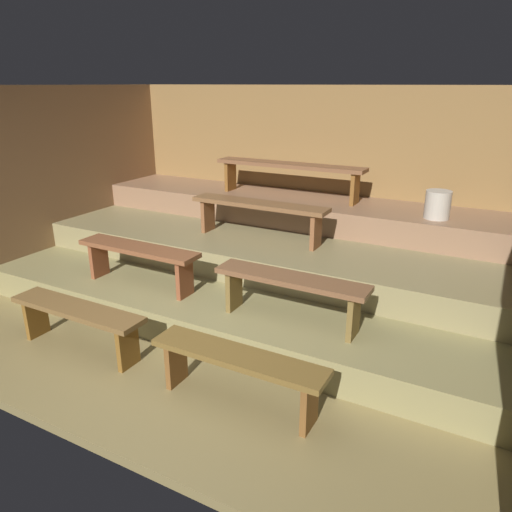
% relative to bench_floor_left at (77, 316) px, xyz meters
% --- Properties ---
extents(ground, '(6.43, 4.85, 0.08)m').
position_rel_bench_floor_left_xyz_m(ground, '(0.86, 1.55, -0.39)').
color(ground, olive).
extents(wall_back, '(6.43, 0.06, 2.37)m').
position_rel_bench_floor_left_xyz_m(wall_back, '(0.86, 3.60, 0.83)').
color(wall_back, brown).
rests_on(wall_back, ground).
extents(wall_left, '(0.06, 4.85, 2.37)m').
position_rel_bench_floor_left_xyz_m(wall_left, '(-1.98, 1.55, 0.83)').
color(wall_left, brown).
rests_on(wall_left, ground).
extents(platform_lower, '(5.63, 3.14, 0.32)m').
position_rel_bench_floor_left_xyz_m(platform_lower, '(0.86, 2.00, -0.20)').
color(platform_lower, olive).
rests_on(platform_lower, ground).
extents(platform_middle, '(5.63, 2.17, 0.32)m').
position_rel_bench_floor_left_xyz_m(platform_middle, '(0.86, 2.49, 0.12)').
color(platform_middle, olive).
rests_on(platform_middle, platform_lower).
extents(platform_upper, '(5.63, 1.02, 0.32)m').
position_rel_bench_floor_left_xyz_m(platform_upper, '(0.86, 3.06, 0.43)').
color(platform_upper, '#886348').
rests_on(platform_upper, platform_middle).
extents(bench_floor_left, '(1.43, 0.30, 0.45)m').
position_rel_bench_floor_left_xyz_m(bench_floor_left, '(0.00, 0.00, 0.00)').
color(bench_floor_left, brown).
rests_on(bench_floor_left, ground).
extents(bench_floor_right, '(1.43, 0.30, 0.45)m').
position_rel_bench_floor_left_xyz_m(bench_floor_right, '(1.72, 0.00, 0.00)').
color(bench_floor_right, brown).
rests_on(bench_floor_right, ground).
extents(bench_lower_left, '(1.43, 0.30, 0.45)m').
position_rel_bench_floor_left_xyz_m(bench_lower_left, '(-0.02, 0.90, 0.32)').
color(bench_lower_left, brown).
rests_on(bench_lower_left, platform_lower).
extents(bench_lower_right, '(1.43, 0.30, 0.45)m').
position_rel_bench_floor_left_xyz_m(bench_lower_right, '(1.75, 0.90, 0.32)').
color(bench_lower_right, brown).
rests_on(bench_lower_right, platform_lower).
extents(bench_middle_center, '(1.68, 0.30, 0.45)m').
position_rel_bench_floor_left_xyz_m(bench_middle_center, '(0.79, 2.11, 0.64)').
color(bench_middle_center, brown).
rests_on(bench_middle_center, platform_middle).
extents(bench_upper_center, '(2.06, 0.30, 0.45)m').
position_rel_bench_floor_left_xyz_m(bench_upper_center, '(0.72, 3.07, 0.96)').
color(bench_upper_center, brown).
rests_on(bench_upper_center, platform_upper).
extents(pail_upper, '(0.28, 0.28, 0.31)m').
position_rel_bench_floor_left_xyz_m(pail_upper, '(2.65, 2.87, 0.75)').
color(pail_upper, '#B2A899').
rests_on(pail_upper, platform_upper).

